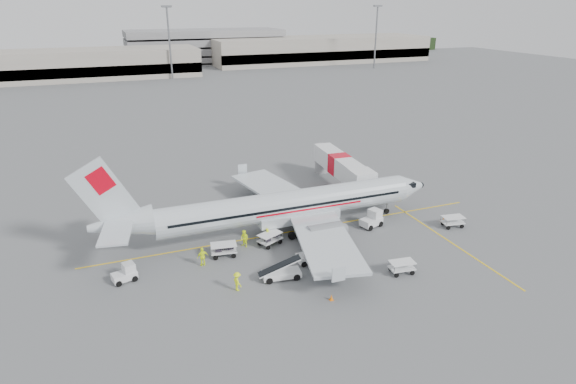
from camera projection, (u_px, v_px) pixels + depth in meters
name	position (u px, v px, depth m)	size (l,w,h in m)	color
ground	(295.00, 231.00, 51.96)	(360.00, 360.00, 0.00)	#56595B
stripe_lead	(295.00, 231.00, 51.96)	(44.00, 0.20, 0.01)	yellow
stripe_cross	(449.00, 241.00, 49.75)	(0.20, 20.00, 0.01)	yellow
terminal_west	(19.00, 67.00, 149.49)	(110.00, 22.00, 9.00)	gray
terminal_east	(320.00, 49.00, 199.48)	(90.00, 26.00, 10.00)	gray
parking_garage	(205.00, 45.00, 196.54)	(62.00, 24.00, 14.00)	slate
treeline	(139.00, 54.00, 202.57)	(300.00, 3.00, 6.00)	black
mast_center	(170.00, 44.00, 151.91)	(3.20, 1.20, 22.00)	slate
mast_east	(376.00, 38.00, 177.25)	(3.20, 1.20, 22.00)	slate
aircraft	(288.00, 187.00, 50.29)	(36.62, 28.70, 10.10)	silver
jet_bridge	(339.00, 171.00, 63.79)	(3.13, 16.69, 4.38)	silver
belt_loader	(281.00, 266.00, 42.60)	(4.59, 1.72, 2.48)	silver
tug_fore	(371.00, 219.00, 52.67)	(2.43, 1.39, 1.88)	silver
tug_mid	(309.00, 254.00, 45.37)	(2.20, 1.26, 1.70)	silver
tug_aft	(124.00, 273.00, 42.33)	(2.08, 1.19, 1.61)	silver
cart_loaded_a	(270.00, 239.00, 48.80)	(2.43, 1.43, 1.27)	silver
cart_loaded_b	(224.00, 250.00, 46.61)	(2.48, 1.46, 1.29)	silver
cart_empty_a	(402.00, 267.00, 43.67)	(2.26, 1.33, 1.18)	silver
cart_empty_b	(453.00, 222.00, 52.74)	(2.33, 1.38, 1.22)	silver
cone_nose	(443.00, 219.00, 53.95)	(0.41, 0.41, 0.67)	orange
cone_port	(268.00, 199.00, 59.53)	(0.41, 0.41, 0.68)	orange
cone_stbd	(331.00, 297.00, 39.79)	(0.33, 0.33, 0.54)	orange
crew_a	(268.00, 236.00, 49.15)	(0.58, 0.38, 1.60)	#D0E714
crew_b	(244.00, 239.00, 48.27)	(0.88, 0.68, 1.81)	#D0E714
crew_c	(237.00, 281.00, 40.95)	(1.11, 0.64, 1.72)	#D0E714
crew_d	(203.00, 257.00, 44.81)	(1.09, 0.45, 1.85)	#D0E714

